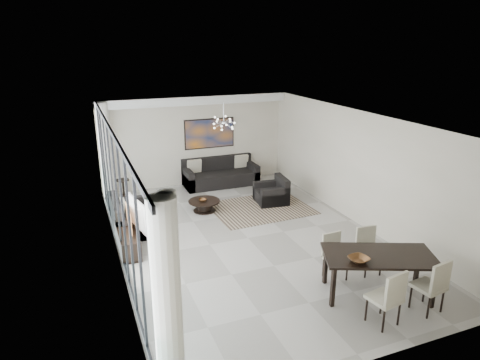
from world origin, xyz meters
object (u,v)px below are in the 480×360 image
sofa_main (220,176)px  dining_table (379,259)px  coffee_table (204,205)px  tv_console (128,240)px  television (132,215)px

sofa_main → dining_table: (0.58, -7.17, 0.45)m
coffee_table → dining_table: bearing=-71.1°
sofa_main → tv_console: 5.00m
coffee_table → dining_table: 5.46m
coffee_table → sofa_main: 2.35m
sofa_main → tv_console: size_ratio=1.63×
sofa_main → dining_table: bearing=-85.4°
coffee_table → television: size_ratio=0.74×
sofa_main → dining_table: sofa_main is taller
coffee_table → tv_console: (-2.29, -1.57, 0.06)m
coffee_table → television: 2.70m
television → dining_table: 5.32m
coffee_table → sofa_main: size_ratio=0.37×
television → dining_table: size_ratio=0.54×
sofa_main → television: (-3.32, -3.56, 0.51)m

